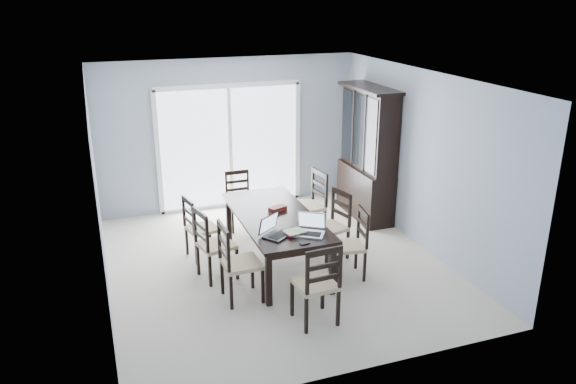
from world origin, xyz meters
The scene contains 24 objects.
floor centered at (0.00, 0.00, 0.00)m, with size 5.00×5.00×0.00m, color beige.
ceiling centered at (0.00, 0.00, 2.60)m, with size 5.00×5.00×0.00m, color white.
back_wall centered at (0.00, 2.50, 1.30)m, with size 4.50×0.02×2.60m, color #929EAF.
wall_left centered at (-2.25, 0.00, 1.30)m, with size 0.02×5.00×2.60m, color #929EAF.
wall_right centered at (2.25, 0.00, 1.30)m, with size 0.02×5.00×2.60m, color #929EAF.
balcony centered at (0.00, 3.50, -0.05)m, with size 4.50×2.00×0.10m, color gray.
railing centered at (0.00, 4.50, 0.55)m, with size 4.50×0.06×1.10m, color #99999E.
dining_table centered at (0.00, 0.00, 0.67)m, with size 1.00×2.20×0.75m.
china_hutch centered at (2.02, 1.25, 1.07)m, with size 0.50×1.38×2.20m.
sliding_door centered at (0.00, 2.48, 1.09)m, with size 2.52×0.05×2.18m.
chair_left_near centered at (-0.78, -0.73, 0.62)m, with size 0.47×0.46×1.18m.
chair_left_mid centered at (-0.94, -0.10, 0.61)m, with size 0.52×0.51×1.15m.
chair_left_far centered at (-0.99, 0.58, 0.56)m, with size 0.48×0.47×1.07m.
chair_right_near centered at (0.89, -0.65, 0.58)m, with size 0.48×0.47×1.09m.
chair_right_mid centered at (0.89, 0.00, 0.59)m, with size 0.53×0.52×1.12m.
chair_right_far centered at (0.86, 0.77, 0.64)m, with size 0.53×0.51×1.20m.
chair_end_near centered at (-0.02, -1.60, 0.62)m, with size 0.47×0.48×1.17m.
chair_end_far centered at (-0.11, 1.53, 0.56)m, with size 0.40×0.41×1.06m.
laptop_dark centered at (-0.18, -0.66, 0.81)m, with size 0.45×0.42×0.25m.
laptop_silver centered at (0.19, -0.76, 0.81)m, with size 0.45×0.42×0.26m.
book_stack centered at (0.02, -0.68, 0.77)m, with size 0.29×0.25×0.04m.
cell_phone centered at (0.04, -1.00, 0.76)m, with size 0.12×0.06×0.01m, color black.
game_box centered at (0.08, 0.14, 0.78)m, with size 0.24×0.12×0.06m, color #4F120F.
hot_tub centered at (-0.40, 3.45, 0.45)m, with size 1.90×1.74×0.90m.
Camera 1 is at (-2.21, -6.73, 3.62)m, focal length 35.00 mm.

